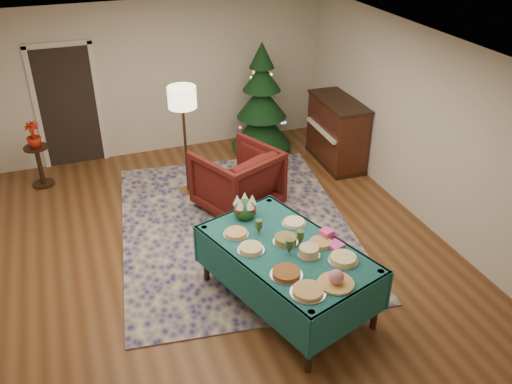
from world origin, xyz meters
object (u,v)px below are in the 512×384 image
object	(u,v)px
potted_plant	(34,140)
piano	(337,133)
floor_lamp	(183,104)
side_table	(40,167)
buffet_table	(287,259)
christmas_tree	(262,103)
gift_box	(326,234)
armchair	(237,177)

from	to	relation	value
potted_plant	piano	distance (m)	4.99
potted_plant	floor_lamp	bearing A→B (deg)	-25.52
side_table	floor_lamp	bearing A→B (deg)	-25.52
buffet_table	piano	xyz separation A→B (m)	(2.28, 3.13, -0.07)
buffet_table	side_table	size ratio (longest dim) A/B	3.37
christmas_tree	side_table	bearing A→B (deg)	-179.54
gift_box	floor_lamp	distance (m)	3.18
armchair	christmas_tree	size ratio (longest dim) A/B	0.54
buffet_table	gift_box	world-z (taller)	gift_box
side_table	gift_box	bearing A→B (deg)	-52.26
armchair	christmas_tree	world-z (taller)	christmas_tree
gift_box	buffet_table	bearing A→B (deg)	-177.54
piano	potted_plant	bearing A→B (deg)	169.47
potted_plant	piano	xyz separation A→B (m)	(4.90, -0.91, -0.24)
gift_box	side_table	size ratio (longest dim) A/B	0.19
gift_box	side_table	xyz separation A→B (m)	(-3.11, 4.02, -0.52)
piano	floor_lamp	bearing A→B (deg)	-177.13
floor_lamp	piano	size ratio (longest dim) A/B	1.29
potted_plant	christmas_tree	world-z (taller)	christmas_tree
floor_lamp	side_table	xyz separation A→B (m)	(-2.19, 1.05, -1.16)
gift_box	armchair	world-z (taller)	armchair
piano	gift_box	bearing A→B (deg)	-119.84
gift_box	potted_plant	bearing A→B (deg)	127.74
floor_lamp	potted_plant	bearing A→B (deg)	154.48
gift_box	christmas_tree	size ratio (longest dim) A/B	0.06
floor_lamp	christmas_tree	world-z (taller)	christmas_tree
gift_box	floor_lamp	bearing A→B (deg)	107.22
gift_box	armchair	size ratio (longest dim) A/B	0.12
armchair	gift_box	bearing A→B (deg)	75.04
gift_box	piano	xyz separation A→B (m)	(1.78, 3.11, -0.29)
armchair	buffet_table	bearing A→B (deg)	62.31
piano	buffet_table	bearing A→B (deg)	-126.05
floor_lamp	piano	distance (m)	2.86
piano	christmas_tree	bearing A→B (deg)	137.84
buffet_table	christmas_tree	world-z (taller)	christmas_tree
gift_box	piano	size ratio (longest dim) A/B	0.09
buffet_table	christmas_tree	distance (m)	4.27
floor_lamp	potted_plant	world-z (taller)	floor_lamp
floor_lamp	side_table	bearing A→B (deg)	154.48
floor_lamp	piano	bearing A→B (deg)	2.87
armchair	potted_plant	world-z (taller)	armchair
armchair	potted_plant	bearing A→B (deg)	-56.83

